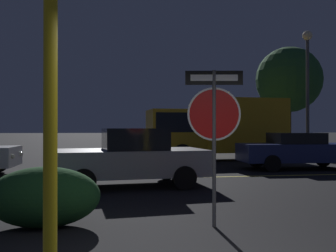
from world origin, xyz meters
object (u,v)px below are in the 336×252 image
at_px(delivery_truck, 216,127).
at_px(tree_0, 289,80).
at_px(hedge_bush_1, 44,197).
at_px(stop_sign, 214,115).
at_px(yellow_pole_left, 50,100).
at_px(street_lamp, 308,73).
at_px(passing_car_3, 299,150).
at_px(passing_car_2, 131,158).

distance_m(delivery_truck, tree_0, 9.71).
distance_m(hedge_bush_1, delivery_truck, 13.16).
relative_size(stop_sign, delivery_truck, 0.36).
distance_m(yellow_pole_left, street_lamp, 17.49).
bearing_deg(tree_0, passing_car_3, -115.05).
relative_size(yellow_pole_left, hedge_bush_1, 2.05).
relative_size(stop_sign, passing_car_3, 0.53).
xyz_separation_m(delivery_truck, street_lamp, (4.55, -0.45, 2.68)).
bearing_deg(tree_0, yellow_pole_left, -121.22).
bearing_deg(passing_car_2, delivery_truck, -36.61).
distance_m(hedge_bush_1, tree_0, 22.35).
relative_size(passing_car_2, delivery_truck, 0.62).
xyz_separation_m(hedge_bush_1, passing_car_2, (1.56, 3.96, 0.29)).
xyz_separation_m(stop_sign, yellow_pole_left, (-2.09, -2.51, 0.03)).
height_order(passing_car_2, street_lamp, street_lamp).
distance_m(passing_car_2, passing_car_3, 7.27).
bearing_deg(hedge_bush_1, delivery_truck, 62.14).
bearing_deg(hedge_bush_1, passing_car_2, 68.54).
distance_m(passing_car_3, street_lamp, 5.94).
height_order(stop_sign, tree_0, tree_0).
height_order(yellow_pole_left, passing_car_3, yellow_pole_left).
xyz_separation_m(stop_sign, delivery_truck, (3.51, 11.96, -0.13)).
bearing_deg(passing_car_3, yellow_pole_left, -34.12).
distance_m(yellow_pole_left, passing_car_3, 12.61).
bearing_deg(stop_sign, yellow_pole_left, -120.57).
bearing_deg(yellow_pole_left, hedge_bush_1, 100.36).
xyz_separation_m(passing_car_2, passing_car_3, (6.52, 3.21, -0.05)).
bearing_deg(tree_0, street_lamp, -109.45).
bearing_deg(passing_car_2, yellow_pole_left, 165.73).
bearing_deg(delivery_truck, tree_0, -51.69).
bearing_deg(passing_car_3, delivery_truck, -153.46).
distance_m(stop_sign, yellow_pole_left, 3.26).
xyz_separation_m(yellow_pole_left, delivery_truck, (5.60, 14.47, -0.16)).
relative_size(stop_sign, passing_car_2, 0.58).
distance_m(hedge_bush_1, passing_car_2, 4.26).
xyz_separation_m(yellow_pole_left, passing_car_2, (1.03, 6.83, -1.01)).
bearing_deg(passing_car_2, street_lamp, -57.47).
bearing_deg(hedge_bush_1, tree_0, 53.70).
height_order(delivery_truck, tree_0, tree_0).
height_order(hedge_bush_1, tree_0, tree_0).
xyz_separation_m(stop_sign, tree_0, (10.36, 18.04, 3.09)).
height_order(passing_car_2, passing_car_3, passing_car_2).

